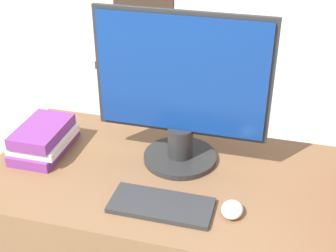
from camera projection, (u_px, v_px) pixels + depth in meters
The scene contains 5 objects.
monitor at pixel (181, 91), 1.51m from camera, with size 0.58×0.25×0.53m.
keyboard at pixel (161, 205), 1.41m from camera, with size 0.31×0.14×0.02m.
mouse at pixel (232, 210), 1.38m from camera, with size 0.06×0.08×0.04m.
book_stack at pixel (44, 139), 1.66m from camera, with size 0.18×0.26×0.11m.
far_chair at pixel (140, 39), 3.31m from camera, with size 0.44×0.44×0.97m.
Camera 1 is at (0.33, -0.91, 1.65)m, focal length 50.00 mm.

